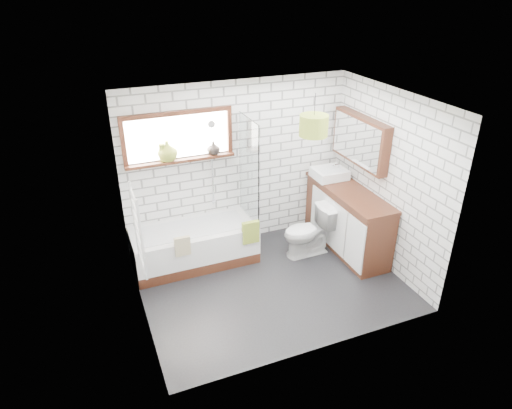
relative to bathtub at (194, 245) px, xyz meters
name	(u,v)px	position (x,y,z in m)	size (l,w,h in m)	color
floor	(272,284)	(0.82, -0.92, -0.29)	(3.40, 2.60, 0.01)	black
ceiling	(275,101)	(0.82, -0.92, 2.22)	(3.40, 2.60, 0.01)	white
wall_back	(237,165)	(0.82, 0.39, 0.97)	(3.40, 0.01, 2.50)	white
wall_front	(326,256)	(0.82, -2.22, 0.97)	(3.40, 0.01, 2.50)	white
wall_left	(134,227)	(-0.89, -0.92, 0.97)	(0.01, 2.60, 2.50)	white
wall_right	(387,181)	(2.52, -0.92, 0.97)	(0.01, 2.60, 2.50)	white
window	(179,137)	(-0.03, 0.34, 1.52)	(1.52, 0.16, 0.68)	#37190F
towel_radiator	(138,231)	(-0.84, -0.92, 0.92)	(0.06, 0.52, 1.00)	white
mirror_cabinet	(360,140)	(2.44, -0.32, 1.37)	(0.16, 1.20, 0.70)	#37190F
shower_riser	(212,164)	(0.42, 0.34, 1.07)	(0.02, 0.02, 1.30)	silver
bathtub	(194,245)	(0.00, 0.00, 0.00)	(1.74, 0.77, 0.56)	white
shower_screen	(249,170)	(0.85, 0.00, 1.03)	(0.02, 0.72, 1.50)	white
towel_green	(251,232)	(0.72, -0.38, 0.26)	(0.24, 0.07, 0.33)	olive
towel_beige	(182,246)	(-0.25, -0.38, 0.26)	(0.21, 0.05, 0.27)	tan
vanity	(347,219)	(2.25, -0.47, 0.20)	(0.55, 1.69, 0.97)	#37190F
basin	(329,173)	(2.19, 0.03, 0.76)	(0.49, 0.43, 0.14)	white
tap	(339,168)	(2.35, 0.03, 0.82)	(0.03, 0.03, 0.16)	silver
toilet	(308,232)	(1.62, -0.42, 0.10)	(0.74, 0.42, 0.75)	white
vase_olive	(168,152)	(-0.20, 0.31, 1.34)	(0.27, 0.27, 0.28)	olive
vase_dark	(214,149)	(0.44, 0.31, 1.29)	(0.18, 0.18, 0.19)	black
bottle	(162,154)	(-0.28, 0.31, 1.32)	(0.08, 0.08, 0.24)	olive
pendant	(314,126)	(1.43, -0.73, 1.82)	(0.36, 0.36, 0.26)	olive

